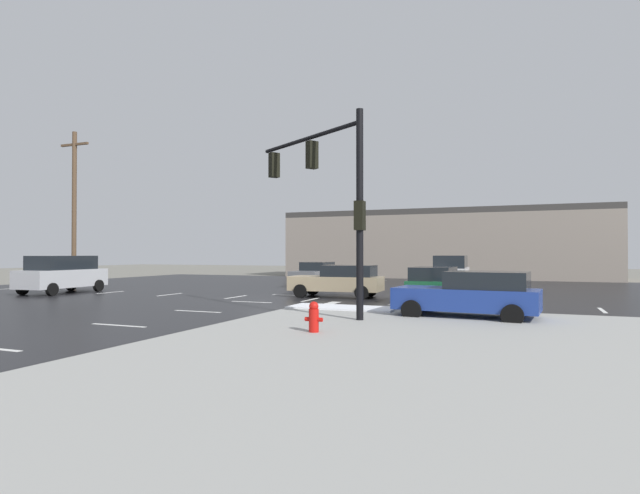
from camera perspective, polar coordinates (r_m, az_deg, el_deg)
name	(u,v)px	position (r m, az deg, el deg)	size (l,w,h in m)	color
ground_plane	(272,299)	(24.91, -5.34, -5.73)	(120.00, 120.00, 0.00)	slate
road_asphalt	(272,299)	(24.91, -5.34, -5.70)	(44.00, 44.00, 0.02)	black
sidewalk_corner	(567,373)	(10.30, 25.61, -12.45)	(18.00, 18.00, 0.14)	#9E9E99
snow_strip_curbside	(343,307)	(19.26, 2.52, -6.70)	(4.00, 1.60, 0.06)	white
lane_markings	(282,302)	(23.15, -4.24, -6.05)	(36.15, 36.15, 0.01)	silver
traffic_signal_mast	(330,185)	(17.20, 1.07, 6.91)	(4.99, 3.27, 6.49)	black
fire_hydrant	(314,317)	(13.45, -0.69, -7.72)	(0.48, 0.26, 0.79)	red
strip_building_background	(443,244)	(48.07, 13.47, 0.29)	(27.90, 8.00, 6.00)	gray
sedan_blue	(471,294)	(17.37, 16.38, -5.06)	(4.65, 2.33, 1.58)	navy
suv_silver	(62,273)	(31.33, -26.62, -2.63)	(2.42, 4.93, 2.03)	#B7BABF
sedan_grey	(315,273)	(34.20, -0.58, -2.93)	(2.14, 4.58, 1.58)	slate
suv_white	(451,271)	(32.48, 14.29, -2.61)	(2.37, 4.92, 2.03)	white
sedan_green	(436,284)	(23.05, 12.67, -3.99)	(2.08, 4.57, 1.58)	#195933
sedan_tan	(339,280)	(25.37, 2.16, -3.71)	(4.61, 2.22, 1.58)	tan
utility_pole_far	(74,206)	(35.95, -25.55, 4.08)	(2.20, 0.28, 9.84)	brown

